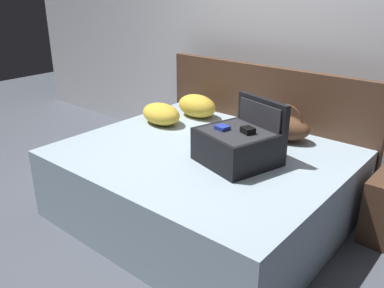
% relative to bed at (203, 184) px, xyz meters
% --- Properties ---
extents(ground_plane, '(12.00, 12.00, 0.00)m').
position_rel_bed_xyz_m(ground_plane, '(0.00, -0.40, -0.29)').
color(ground_plane, '#4C515B').
extents(back_wall, '(8.00, 0.10, 2.60)m').
position_rel_bed_xyz_m(back_wall, '(0.00, 1.25, 1.01)').
color(back_wall, silver).
rests_on(back_wall, ground).
extents(bed, '(2.09, 1.75, 0.57)m').
position_rel_bed_xyz_m(bed, '(0.00, 0.00, 0.00)').
color(bed, '#99ADBC').
rests_on(bed, ground).
extents(headboard, '(2.13, 0.08, 1.10)m').
position_rel_bed_xyz_m(headboard, '(0.00, 0.92, 0.26)').
color(headboard, '#4C3323').
rests_on(headboard, ground).
extents(hard_case_large, '(0.61, 0.61, 0.45)m').
position_rel_bed_xyz_m(hard_case_large, '(0.32, 0.01, 0.43)').
color(hard_case_large, black).
rests_on(hard_case_large, bed).
extents(duffel_bag, '(0.60, 0.31, 0.31)m').
position_rel_bed_xyz_m(duffel_bag, '(0.28, 0.62, 0.40)').
color(duffel_bag, brown).
rests_on(duffel_bag, bed).
extents(pillow_near_headboard, '(0.44, 0.29, 0.22)m').
position_rel_bed_xyz_m(pillow_near_headboard, '(-0.58, 0.64, 0.39)').
color(pillow_near_headboard, gold).
rests_on(pillow_near_headboard, bed).
extents(pillow_center_head, '(0.48, 0.37, 0.19)m').
position_rel_bed_xyz_m(pillow_center_head, '(-0.71, 0.26, 0.38)').
color(pillow_center_head, gold).
rests_on(pillow_center_head, bed).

